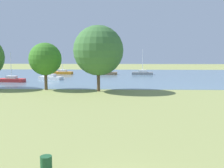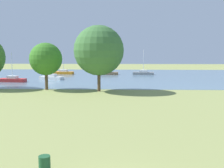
{
  "view_description": "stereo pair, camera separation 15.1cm",
  "coord_description": "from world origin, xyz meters",
  "px_view_note": "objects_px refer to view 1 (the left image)",
  "views": [
    {
      "loc": [
        0.11,
        -9.8,
        5.82
      ],
      "look_at": [
        -0.75,
        17.0,
        2.45
      ],
      "focal_mm": 44.0,
      "sensor_mm": 36.0,
      "label": 1
    },
    {
      "loc": [
        0.26,
        -9.79,
        5.82
      ],
      "look_at": [
        -0.75,
        17.0,
        2.45
      ],
      "focal_mm": 44.0,
      "sensor_mm": 36.0,
      "label": 2
    }
  ],
  "objects_px": {
    "tree_mid_shore": "(45,59)",
    "sailboat_red": "(12,80)",
    "sailboat_brown": "(107,73)",
    "tree_east_far": "(98,50)",
    "sailboat_gray": "(142,73)",
    "litter_bin": "(46,164)",
    "sailboat_white": "(51,77)",
    "sailboat_orange": "(63,72)"
  },
  "relations": [
    {
      "from": "sailboat_white",
      "to": "sailboat_brown",
      "type": "height_order",
      "value": "sailboat_white"
    },
    {
      "from": "sailboat_white",
      "to": "tree_mid_shore",
      "type": "relative_size",
      "value": 0.94
    },
    {
      "from": "sailboat_red",
      "to": "sailboat_brown",
      "type": "height_order",
      "value": "sailboat_brown"
    },
    {
      "from": "sailboat_white",
      "to": "sailboat_gray",
      "type": "xyz_separation_m",
      "value": [
        18.69,
        10.91,
        -0.01
      ]
    },
    {
      "from": "litter_bin",
      "to": "tree_east_far",
      "type": "distance_m",
      "value": 26.29
    },
    {
      "from": "sailboat_orange",
      "to": "tree_east_far",
      "type": "relative_size",
      "value": 0.61
    },
    {
      "from": "tree_mid_shore",
      "to": "tree_east_far",
      "type": "relative_size",
      "value": 0.74
    },
    {
      "from": "sailboat_gray",
      "to": "tree_mid_shore",
      "type": "relative_size",
      "value": 0.86
    },
    {
      "from": "litter_bin",
      "to": "tree_mid_shore",
      "type": "distance_m",
      "value": 28.16
    },
    {
      "from": "tree_mid_shore",
      "to": "litter_bin",
      "type": "bearing_deg",
      "value": -74.71
    },
    {
      "from": "sailboat_red",
      "to": "sailboat_orange",
      "type": "xyz_separation_m",
      "value": [
        5.87,
        15.97,
        0.0
      ]
    },
    {
      "from": "sailboat_red",
      "to": "tree_mid_shore",
      "type": "bearing_deg",
      "value": -46.63
    },
    {
      "from": "litter_bin",
      "to": "sailboat_gray",
      "type": "xyz_separation_m",
      "value": [
        8.57,
        51.32,
        0.05
      ]
    },
    {
      "from": "sailboat_red",
      "to": "tree_mid_shore",
      "type": "height_order",
      "value": "tree_mid_shore"
    },
    {
      "from": "sailboat_brown",
      "to": "tree_east_far",
      "type": "distance_m",
      "value": 25.9
    },
    {
      "from": "sailboat_red",
      "to": "sailboat_gray",
      "type": "distance_m",
      "value": 28.99
    },
    {
      "from": "sailboat_white",
      "to": "tree_east_far",
      "type": "distance_m",
      "value": 18.8
    },
    {
      "from": "tree_mid_shore",
      "to": "tree_east_far",
      "type": "height_order",
      "value": "tree_east_far"
    },
    {
      "from": "litter_bin",
      "to": "sailboat_brown",
      "type": "xyz_separation_m",
      "value": [
        0.3,
        51.11,
        0.05
      ]
    },
    {
      "from": "tree_east_far",
      "to": "litter_bin",
      "type": "bearing_deg",
      "value": -90.92
    },
    {
      "from": "tree_mid_shore",
      "to": "sailboat_red",
      "type": "bearing_deg",
      "value": 133.37
    },
    {
      "from": "sailboat_brown",
      "to": "tree_mid_shore",
      "type": "bearing_deg",
      "value": -107.52
    },
    {
      "from": "sailboat_white",
      "to": "litter_bin",
      "type": "bearing_deg",
      "value": -75.95
    },
    {
      "from": "sailboat_brown",
      "to": "tree_east_far",
      "type": "bearing_deg",
      "value": -89.74
    },
    {
      "from": "sailboat_red",
      "to": "tree_mid_shore",
      "type": "distance_m",
      "value": 13.48
    },
    {
      "from": "sailboat_white",
      "to": "tree_east_far",
      "type": "xyz_separation_m",
      "value": [
        10.53,
        -14.67,
        5.24
      ]
    },
    {
      "from": "litter_bin",
      "to": "sailboat_orange",
      "type": "height_order",
      "value": "sailboat_orange"
    },
    {
      "from": "sailboat_white",
      "to": "tree_east_far",
      "type": "relative_size",
      "value": 0.7
    },
    {
      "from": "tree_mid_shore",
      "to": "sailboat_white",
      "type": "bearing_deg",
      "value": 101.56
    },
    {
      "from": "sailboat_white",
      "to": "sailboat_orange",
      "type": "relative_size",
      "value": 1.15
    },
    {
      "from": "sailboat_brown",
      "to": "tree_mid_shore",
      "type": "distance_m",
      "value": 25.72
    },
    {
      "from": "tree_east_far",
      "to": "sailboat_white",
      "type": "bearing_deg",
      "value": 125.67
    },
    {
      "from": "sailboat_brown",
      "to": "tree_mid_shore",
      "type": "xyz_separation_m",
      "value": [
        -7.65,
        -24.23,
        4.01
      ]
    },
    {
      "from": "tree_east_far",
      "to": "sailboat_gray",
      "type": "bearing_deg",
      "value": 72.31
    },
    {
      "from": "tree_east_far",
      "to": "tree_mid_shore",
      "type": "bearing_deg",
      "value": 171.67
    },
    {
      "from": "tree_east_far",
      "to": "sailboat_red",
      "type": "bearing_deg",
      "value": 147.71
    },
    {
      "from": "sailboat_orange",
      "to": "litter_bin",
      "type": "bearing_deg",
      "value": -78.82
    },
    {
      "from": "litter_bin",
      "to": "sailboat_brown",
      "type": "distance_m",
      "value": 51.11
    },
    {
      "from": "sailboat_red",
      "to": "litter_bin",
      "type": "bearing_deg",
      "value": -65.93
    },
    {
      "from": "sailboat_white",
      "to": "sailboat_orange",
      "type": "distance_m",
      "value": 11.8
    },
    {
      "from": "sailboat_gray",
      "to": "litter_bin",
      "type": "bearing_deg",
      "value": -99.48
    },
    {
      "from": "sailboat_red",
      "to": "sailboat_white",
      "type": "bearing_deg",
      "value": 34.52
    }
  ]
}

